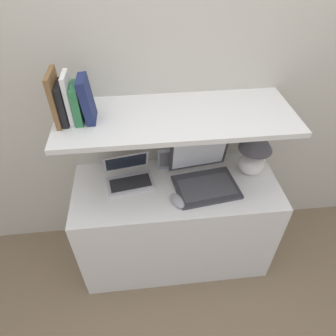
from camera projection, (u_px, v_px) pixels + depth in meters
ground_plane at (179, 285)px, 2.05m from camera, size 12.00×12.00×0.00m
wall_back at (171, 83)px, 1.67m from camera, size 6.00×0.05×2.40m
desk at (176, 223)px, 2.00m from camera, size 1.22×0.51×0.70m
back_riser at (171, 172)px, 2.07m from camera, size 1.22×0.04×1.12m
shelf at (177, 117)px, 1.53m from camera, size 1.22×0.46×0.03m
table_lamp at (255, 148)px, 1.74m from camera, size 0.20×0.20×0.33m
laptop_large at (204, 175)px, 1.75m from camera, size 0.40×0.36×0.27m
laptop_small at (129, 176)px, 1.78m from camera, size 0.30×0.26×0.16m
computer_mouse at (177, 201)px, 1.65m from camera, size 0.10×0.13×0.04m
router_box at (166, 157)px, 1.85m from camera, size 0.11×0.05×0.16m
book_brown at (56, 98)px, 1.39m from camera, size 0.02×0.17×0.25m
book_black at (63, 103)px, 1.41m from camera, size 0.03×0.14×0.20m
book_white at (69, 99)px, 1.40m from camera, size 0.02×0.12×0.24m
book_green at (77, 103)px, 1.42m from camera, size 0.04×0.14×0.19m
book_navy at (87, 100)px, 1.41m from camera, size 0.06×0.13×0.22m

